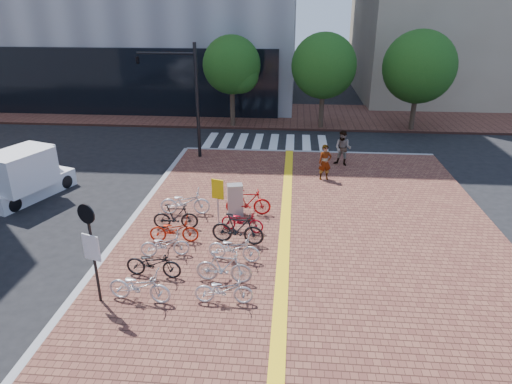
# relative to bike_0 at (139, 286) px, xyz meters

# --- Properties ---
(ground) EXTENTS (120.00, 120.00, 0.00)m
(ground) POSITION_rel_bike_0_xyz_m (1.97, 2.52, -0.63)
(ground) COLOR black
(ground) RESTS_ON ground
(sidewalk) EXTENTS (14.00, 34.00, 0.15)m
(sidewalk) POSITION_rel_bike_0_xyz_m (4.97, -2.48, -0.56)
(sidewalk) COLOR brown
(sidewalk) RESTS_ON ground
(tactile_strip) EXTENTS (0.40, 34.00, 0.01)m
(tactile_strip) POSITION_rel_bike_0_xyz_m (3.97, -2.48, -0.48)
(tactile_strip) COLOR yellow
(tactile_strip) RESTS_ON sidewalk
(kerb_west) EXTENTS (0.25, 34.00, 0.15)m
(kerb_west) POSITION_rel_bike_0_xyz_m (-2.03, -2.48, -0.56)
(kerb_west) COLOR gray
(kerb_west) RESTS_ON ground
(kerb_north) EXTENTS (14.00, 0.25, 0.15)m
(kerb_north) POSITION_rel_bike_0_xyz_m (4.97, 14.52, -0.56)
(kerb_north) COLOR gray
(kerb_north) RESTS_ON ground
(far_sidewalk) EXTENTS (70.00, 8.00, 0.15)m
(far_sidewalk) POSITION_rel_bike_0_xyz_m (1.97, 23.52, -0.56)
(far_sidewalk) COLOR brown
(far_sidewalk) RESTS_ON ground
(crosswalk) EXTENTS (7.50, 4.00, 0.01)m
(crosswalk) POSITION_rel_bike_0_xyz_m (2.47, 16.52, -0.63)
(crosswalk) COLOR silver
(crosswalk) RESTS_ON ground
(street_trees) EXTENTS (16.20, 4.60, 6.35)m
(street_trees) POSITION_rel_bike_0_xyz_m (7.01, 19.97, 3.46)
(street_trees) COLOR #38281E
(street_trees) RESTS_ON far_sidewalk
(bike_0) EXTENTS (1.91, 0.84, 0.97)m
(bike_0) POSITION_rel_bike_0_xyz_m (0.00, 0.00, 0.00)
(bike_0) COLOR silver
(bike_0) RESTS_ON sidewalk
(bike_1) EXTENTS (1.80, 0.74, 0.92)m
(bike_1) POSITION_rel_bike_0_xyz_m (0.02, 1.26, -0.02)
(bike_1) COLOR black
(bike_1) RESTS_ON sidewalk
(bike_2) EXTENTS (1.69, 0.84, 0.85)m
(bike_2) POSITION_rel_bike_0_xyz_m (0.04, 2.49, -0.06)
(bike_2) COLOR silver
(bike_2) RESTS_ON sidewalk
(bike_3) EXTENTS (1.77, 0.73, 0.91)m
(bike_3) POSITION_rel_bike_0_xyz_m (0.09, 3.49, -0.03)
(bike_3) COLOR #B0210C
(bike_3) RESTS_ON sidewalk
(bike_4) EXTENTS (1.71, 0.60, 1.01)m
(bike_4) POSITION_rel_bike_0_xyz_m (-0.09, 4.46, 0.02)
(bike_4) COLOR black
(bike_4) RESTS_ON sidewalk
(bike_5) EXTENTS (2.04, 0.87, 1.04)m
(bike_5) POSITION_rel_bike_0_xyz_m (-0.03, 5.76, 0.04)
(bike_5) COLOR silver
(bike_5) RESTS_ON sidewalk
(bike_6) EXTENTS (1.68, 0.64, 0.87)m
(bike_6) POSITION_rel_bike_0_xyz_m (2.38, 0.10, -0.05)
(bike_6) COLOR silver
(bike_6) RESTS_ON sidewalk
(bike_7) EXTENTS (1.74, 0.58, 1.03)m
(bike_7) POSITION_rel_bike_0_xyz_m (2.23, 1.13, 0.03)
(bike_7) COLOR #AAAAAF
(bike_7) RESTS_ON sidewalk
(bike_8) EXTENTS (1.80, 0.83, 0.91)m
(bike_8) POSITION_rel_bike_0_xyz_m (2.37, 2.41, -0.03)
(bike_8) COLOR silver
(bike_8) RESTS_ON sidewalk
(bike_9) EXTENTS (1.93, 0.78, 1.13)m
(bike_9) POSITION_rel_bike_0_xyz_m (2.35, 3.56, 0.08)
(bike_9) COLOR black
(bike_9) RESTS_ON sidewalk
(bike_10) EXTENTS (1.69, 0.85, 0.85)m
(bike_10) POSITION_rel_bike_0_xyz_m (2.40, 4.48, -0.06)
(bike_10) COLOR #A70B1B
(bike_10) RESTS_ON sidewalk
(bike_11) EXTENTS (1.82, 0.60, 1.08)m
(bike_11) POSITION_rel_bike_0_xyz_m (2.48, 5.92, 0.05)
(bike_11) COLOR #AE0C0D
(bike_11) RESTS_ON sidewalk
(pedestrian_a) EXTENTS (0.70, 0.54, 1.70)m
(pedestrian_a) POSITION_rel_bike_0_xyz_m (5.70, 10.14, 0.37)
(pedestrian_a) COLOR gray
(pedestrian_a) RESTS_ON sidewalk
(pedestrian_b) EXTENTS (1.09, 0.99, 1.82)m
(pedestrian_b) POSITION_rel_bike_0_xyz_m (6.73, 12.30, 0.43)
(pedestrian_b) COLOR #4B5060
(pedestrian_b) RESTS_ON sidewalk
(utility_box) EXTENTS (0.68, 0.56, 1.29)m
(utility_box) POSITION_rel_bike_0_xyz_m (1.96, 5.85, 0.16)
(utility_box) COLOR #AFAEB3
(utility_box) RESTS_ON sidewalk
(yellow_sign) EXTENTS (0.47, 0.19, 1.78)m
(yellow_sign) POSITION_rel_bike_0_xyz_m (1.40, 5.11, 0.75)
(yellow_sign) COLOR #B7B7BC
(yellow_sign) RESTS_ON sidewalk
(notice_sign) EXTENTS (0.54, 0.23, 3.04)m
(notice_sign) POSITION_rel_bike_0_xyz_m (-1.15, -0.14, 1.43)
(notice_sign) COLOR black
(notice_sign) RESTS_ON sidewalk
(traffic_light_pole) EXTENTS (3.23, 1.24, 6.01)m
(traffic_light_pole) POSITION_rel_bike_0_xyz_m (-2.32, 13.07, 3.66)
(traffic_light_pole) COLOR black
(traffic_light_pole) RESTS_ON sidewalk
(box_truck) EXTENTS (2.91, 4.29, 2.29)m
(box_truck) POSITION_rel_bike_0_xyz_m (-7.48, 7.21, 0.44)
(box_truck) COLOR white
(box_truck) RESTS_ON ground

